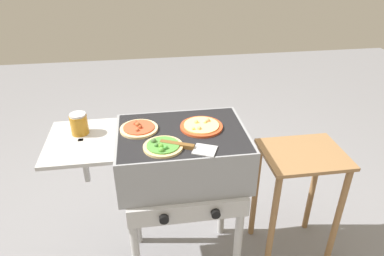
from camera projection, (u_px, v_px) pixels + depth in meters
The scene contains 7 objects.
grill at pixel (180, 158), 1.76m from camera, with size 0.96×0.53×0.90m.
pizza_cheese at pixel (201, 126), 1.73m from camera, with size 0.21×0.21×0.04m.
pizza_pepperoni at pixel (139, 128), 1.71m from camera, with size 0.19×0.19×0.04m.
pizza_veggie at pixel (163, 146), 1.56m from camera, with size 0.18×0.18×0.04m.
sauce_jar at pixel (79, 124), 1.66m from camera, with size 0.08×0.08×0.11m.
spatula at pixel (188, 147), 1.56m from camera, with size 0.26×0.16×0.02m.
prep_table at pixel (298, 182), 1.96m from camera, with size 0.44×0.36×0.72m.
Camera 1 is at (-0.17, -1.46, 1.74)m, focal length 32.44 mm.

